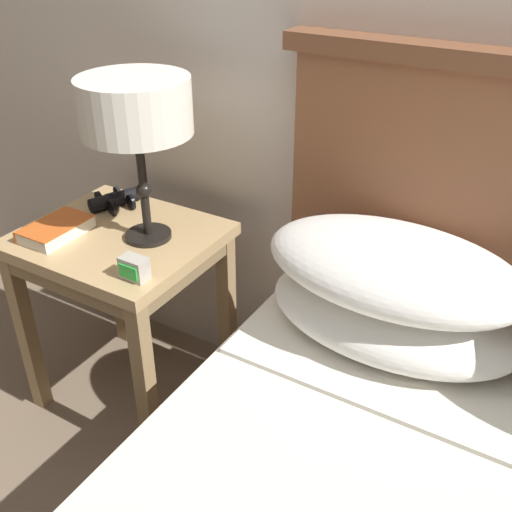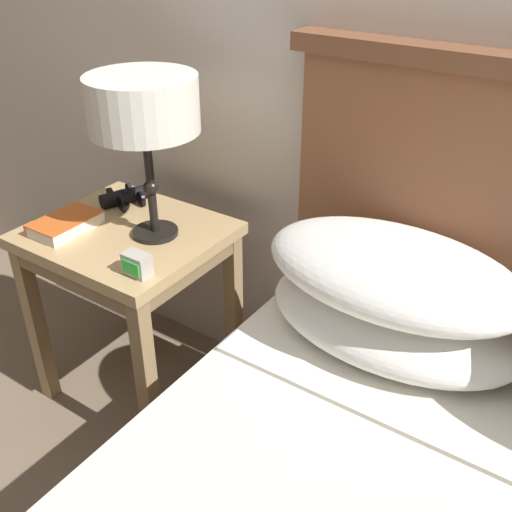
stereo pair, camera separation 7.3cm
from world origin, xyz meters
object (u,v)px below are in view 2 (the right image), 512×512
Objects in this scene: table_lamp at (143,108)px; binoculars_pair at (126,196)px; alarm_clock at (137,264)px; book_on_nightstand at (65,224)px; nightstand at (129,256)px.

table_lamp reaches higher than binoculars_pair.
binoculars_pair is 2.34× the size of alarm_clock.
alarm_clock is at bearing -41.36° from binoculars_pair.
book_on_nightstand is (-0.23, -0.12, -0.35)m from table_lamp.
alarm_clock is (0.20, -0.16, 0.12)m from nightstand.
table_lamp reaches higher than nightstand.
table_lamp is at bearing -25.27° from binoculars_pair.
book_on_nightstand is 2.77× the size of alarm_clock.
binoculars_pair is (-0.13, 0.13, 0.11)m from nightstand.
book_on_nightstand is at bearing -145.98° from nightstand.
alarm_clock is at bearing -10.04° from book_on_nightstand.
nightstand is 1.35× the size of table_lamp.
binoculars_pair is (0.02, 0.23, 0.00)m from book_on_nightstand.
table_lamp is at bearing 17.13° from nightstand.
nightstand is 3.12× the size of book_on_nightstand.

